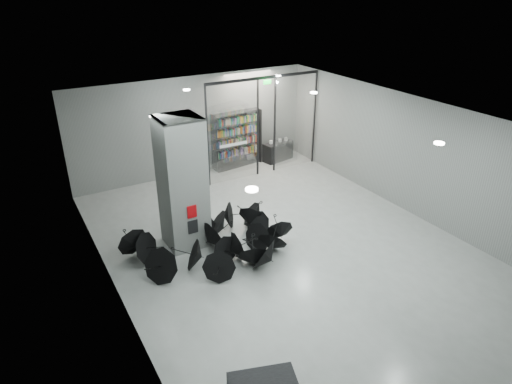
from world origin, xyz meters
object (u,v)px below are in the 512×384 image
shop_counter (278,151)px  umbrella_cluster (225,244)px  column (182,183)px  bookshelf (237,139)px

shop_counter → umbrella_cluster: bearing=-145.2°
column → umbrella_cluster: 2.19m
bookshelf → shop_counter: size_ratio=1.73×
shop_counter → umbrella_cluster: 7.74m
column → umbrella_cluster: (0.79, -1.12, -1.71)m
column → bookshelf: bearing=47.8°
umbrella_cluster → bookshelf: bearing=59.1°
shop_counter → bookshelf: bearing=159.3°
column → shop_counter: (6.19, 4.43, -1.59)m
column → bookshelf: (4.30, 4.75, -0.81)m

